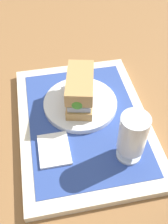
# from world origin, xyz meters

# --- Properties ---
(ground_plane) EXTENTS (3.00, 3.00, 0.00)m
(ground_plane) POSITION_xyz_m (0.00, 0.00, 0.00)
(ground_plane) COLOR olive
(tray) EXTENTS (0.44, 0.32, 0.02)m
(tray) POSITION_xyz_m (0.00, 0.00, 0.01)
(tray) COLOR beige
(tray) RESTS_ON ground_plane
(placemat) EXTENTS (0.38, 0.27, 0.00)m
(placemat) POSITION_xyz_m (0.00, 0.00, 0.02)
(placemat) COLOR #2D4793
(placemat) RESTS_ON tray
(plate) EXTENTS (0.19, 0.19, 0.01)m
(plate) POSITION_xyz_m (-0.05, -0.00, 0.03)
(plate) COLOR white
(plate) RESTS_ON placemat
(sandwich) EXTENTS (0.14, 0.09, 0.08)m
(sandwich) POSITION_xyz_m (-0.05, -0.00, 0.08)
(sandwich) COLOR tan
(sandwich) RESTS_ON plate
(beer_glass) EXTENTS (0.06, 0.06, 0.12)m
(beer_glass) POSITION_xyz_m (0.12, 0.08, 0.09)
(beer_glass) COLOR silver
(beer_glass) RESTS_ON placemat
(napkin_folded) EXTENTS (0.09, 0.07, 0.01)m
(napkin_folded) POSITION_xyz_m (0.08, -0.08, 0.02)
(napkin_folded) COLOR white
(napkin_folded) RESTS_ON placemat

